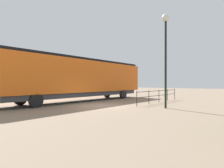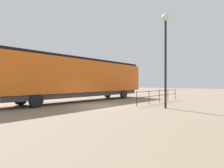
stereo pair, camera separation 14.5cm
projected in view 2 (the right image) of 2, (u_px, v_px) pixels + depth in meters
The scene contains 4 objects.
ground_plane at pixel (100, 106), 15.67m from camera, with size 120.00×120.00×0.00m, color #84705B.
locomotive at pixel (86, 78), 19.97m from camera, with size 2.93×17.68×4.41m.
lamp_post at pixel (166, 40), 14.01m from camera, with size 0.57×0.57×7.09m.
platform_fence at pixel (159, 94), 18.38m from camera, with size 0.05×8.28×1.25m.
Camera 2 is at (10.80, -11.38, 1.87)m, focal length 30.01 mm.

